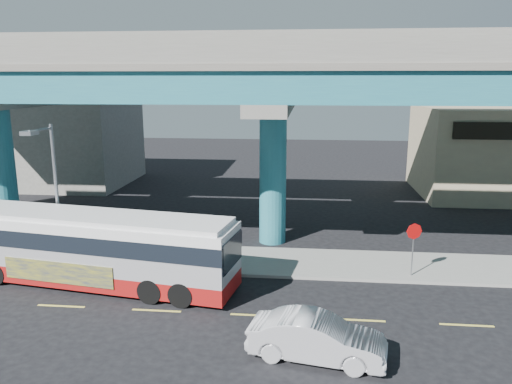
# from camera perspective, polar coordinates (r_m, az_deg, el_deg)

# --- Properties ---
(ground) EXTENTS (120.00, 120.00, 0.00)m
(ground) POSITION_cam_1_polar(r_m,az_deg,el_deg) (20.43, 0.05, -13.54)
(ground) COLOR black
(ground) RESTS_ON ground
(sidewalk) EXTENTS (70.00, 4.00, 0.15)m
(sidewalk) POSITION_cam_1_polar(r_m,az_deg,el_deg) (25.44, 1.32, -7.95)
(sidewalk) COLOR gray
(sidewalk) RESTS_ON ground
(lane_markings) EXTENTS (58.00, 0.12, 0.01)m
(lane_markings) POSITION_cam_1_polar(r_m,az_deg,el_deg) (20.16, -0.03, -13.90)
(lane_markings) COLOR #D8C64C
(lane_markings) RESTS_ON ground
(viaduct) EXTENTS (52.00, 12.40, 11.70)m
(viaduct) POSITION_cam_1_polar(r_m,az_deg,el_deg) (27.42, 2.03, 12.88)
(viaduct) COLOR #1F6478
(viaduct) RESTS_ON ground
(building_beige) EXTENTS (14.00, 10.23, 7.00)m
(building_beige) POSITION_cam_1_polar(r_m,az_deg,el_deg) (44.62, 27.10, 4.14)
(building_beige) COLOR tan
(building_beige) RESTS_ON ground
(building_concrete) EXTENTS (12.00, 10.00, 9.00)m
(building_concrete) POSITION_cam_1_polar(r_m,az_deg,el_deg) (47.78, -21.53, 6.32)
(building_concrete) COLOR gray
(building_concrete) RESTS_ON ground
(transit_bus) EXTENTS (13.02, 4.73, 3.28)m
(transit_bus) POSITION_cam_1_polar(r_m,az_deg,el_deg) (23.43, -17.75, -5.94)
(transit_bus) COLOR maroon
(transit_bus) RESTS_ON ground
(sedan) EXTENTS (3.19, 5.09, 1.49)m
(sedan) POSITION_cam_1_polar(r_m,az_deg,el_deg) (17.19, 6.97, -16.22)
(sedan) COLOR silver
(sedan) RESTS_ON ground
(street_lamp) EXTENTS (0.50, 2.29, 6.89)m
(street_lamp) POSITION_cam_1_polar(r_m,az_deg,el_deg) (25.14, -22.55, 1.74)
(street_lamp) COLOR gray
(street_lamp) RESTS_ON sidewalk
(stop_sign) EXTENTS (0.73, 0.25, 2.52)m
(stop_sign) POSITION_cam_1_polar(r_m,az_deg,el_deg) (24.03, 17.58, -5.05)
(stop_sign) COLOR gray
(stop_sign) RESTS_ON sidewalk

